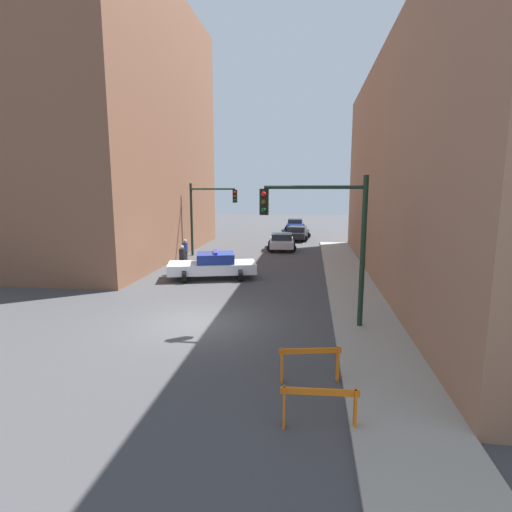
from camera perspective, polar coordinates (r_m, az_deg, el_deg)
ground_plane at (r=14.99m, az=-8.67°, el=-9.48°), size 120.00×120.00×0.00m
sidewalk_right at (r=14.55m, az=15.85°, el=-10.10°), size 2.40×44.00×0.12m
building_corner_left at (r=32.17m, az=-23.33°, el=16.33°), size 14.00×20.00×18.02m
building_right at (r=23.50m, az=31.69°, el=10.65°), size 12.00×28.00×11.71m
traffic_light_near at (r=13.88m, az=10.35°, el=3.89°), size 3.64×0.35×5.20m
traffic_light_far at (r=28.90m, az=-7.14°, el=6.70°), size 3.44×0.35×5.20m
police_car at (r=21.83m, az=-6.17°, el=-1.34°), size 5.02×3.08×1.52m
parked_car_near at (r=31.88m, az=3.68°, el=2.12°), size 2.47×4.42×1.31m
parked_car_mid at (r=37.81m, az=5.92°, el=3.30°), size 2.53×4.45×1.31m
parked_car_far at (r=46.68m, az=5.62°, el=4.53°), size 2.29×4.31×1.31m
pedestrian_crossing at (r=23.23m, az=-10.48°, el=-0.43°), size 0.37×0.37×1.66m
pedestrian_corner at (r=25.89m, az=-10.07°, el=0.62°), size 0.37×0.37×1.66m
barrier_front at (r=8.73m, az=9.06°, el=-19.85°), size 1.60×0.23×0.90m
barrier_mid at (r=10.56m, az=7.72°, el=-14.35°), size 1.58×0.45×0.90m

